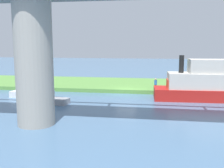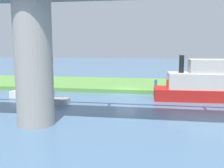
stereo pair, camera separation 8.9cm
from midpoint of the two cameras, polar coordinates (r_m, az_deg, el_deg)
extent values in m
plane|color=#4C7093|center=(34.60, 3.28, -2.08)|extent=(160.00, 160.00, 0.00)
cube|color=#5B9342|center=(40.44, 4.19, -0.15)|extent=(80.00, 12.00, 0.50)
cylinder|color=#9E998E|center=(21.76, -16.25, 4.23)|extent=(2.95, 2.95, 9.82)
cylinder|color=#2D334C|center=(35.78, 9.38, -0.56)|extent=(0.29, 0.29, 0.55)
cylinder|color=blue|center=(35.70, 9.41, 0.35)|extent=(0.47, 0.47, 0.60)
sphere|color=tan|center=(35.64, 9.42, 1.02)|extent=(0.24, 0.24, 0.24)
cylinder|color=brown|center=(34.91, 14.14, -0.60)|extent=(0.20, 0.20, 0.96)
cube|color=red|center=(32.29, 18.02, -2.07)|extent=(10.16, 3.76, 1.34)
cube|color=beige|center=(32.16, 19.12, 0.65)|extent=(8.15, 3.35, 1.78)
cube|color=beige|center=(32.15, 20.63, 3.57)|extent=(5.12, 2.75, 1.56)
cylinder|color=black|center=(31.51, 14.72, 4.16)|extent=(0.56, 0.56, 2.01)
cube|color=#D84C2D|center=(31.68, 13.37, 0.07)|extent=(1.87, 2.08, 1.00)
cube|color=white|center=(33.77, -17.04, -2.10)|extent=(4.76, 2.04, 0.72)
cube|color=silver|center=(33.96, -17.99, -0.76)|extent=(1.78, 1.46, 0.82)
cube|color=#99999E|center=(29.79, -12.88, -3.44)|extent=(4.24, 2.22, 0.63)
cube|color=silver|center=(29.96, -13.77, -2.09)|extent=(1.65, 1.42, 0.72)
camera|label=1|loc=(0.04, -89.91, 0.01)|focal=42.77mm
camera|label=2|loc=(0.04, 90.09, -0.01)|focal=42.77mm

